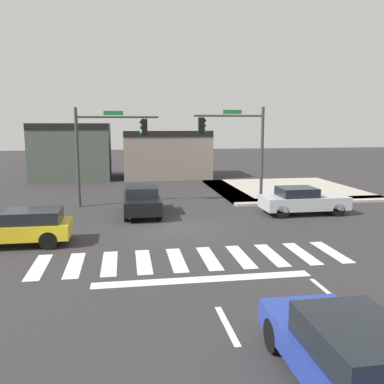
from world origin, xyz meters
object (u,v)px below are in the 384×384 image
at_px(car_yellow, 15,228).
at_px(traffic_signal_northwest, 107,140).
at_px(car_black, 141,200).
at_px(car_blue, 350,356).
at_px(traffic_signal_northeast, 236,139).
at_px(car_silver, 303,200).

bearing_deg(car_yellow, traffic_signal_northwest, -114.02).
bearing_deg(car_black, car_blue, 10.74).
bearing_deg(car_yellow, traffic_signal_northeast, -146.50).
bearing_deg(car_blue, traffic_signal_northwest, 14.47).
bearing_deg(car_silver, car_blue, -110.85).
distance_m(traffic_signal_northeast, car_silver, 5.42).
bearing_deg(traffic_signal_northeast, car_blue, 81.26).
height_order(traffic_signal_northeast, traffic_signal_northwest, traffic_signal_northeast).
height_order(traffic_signal_northwest, car_silver, traffic_signal_northwest).
xyz_separation_m(traffic_signal_northwest, car_yellow, (-3.39, -7.61, -3.12)).
xyz_separation_m(traffic_signal_northeast, traffic_signal_northwest, (-7.46, 0.43, -0.03)).
relative_size(traffic_signal_northeast, car_silver, 1.28).
relative_size(traffic_signal_northwest, car_black, 1.32).
distance_m(car_blue, car_black, 15.86).
relative_size(car_silver, car_yellow, 0.95).
bearing_deg(car_silver, traffic_signal_northwest, 159.02).
relative_size(traffic_signal_northwest, car_blue, 1.28).
distance_m(car_silver, car_yellow, 14.07).
distance_m(traffic_signal_northwest, car_yellow, 8.89).
xyz_separation_m(car_yellow, car_black, (5.15, 4.93, 0.04)).
xyz_separation_m(car_silver, car_blue, (-5.47, -14.36, 0.02)).
relative_size(traffic_signal_northeast, car_yellow, 1.22).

